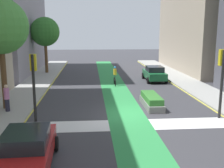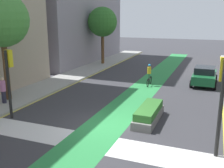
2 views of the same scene
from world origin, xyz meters
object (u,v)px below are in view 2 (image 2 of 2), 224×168
pedestrian_sidewalk_left_a (3,90)px  cyclist_in_lane (149,74)px  car_green_right_far (204,76)px  traffic_signal_near_right (223,88)px  street_tree_far (102,22)px  street_tree_near (1,20)px  median_planter (149,114)px  traffic_signal_near_left (9,71)px

pedestrian_sidewalk_left_a → cyclist_in_lane: bearing=48.1°
car_green_right_far → traffic_signal_near_right: bearing=-85.0°
traffic_signal_near_right → pedestrian_sidewalk_left_a: bearing=172.0°
traffic_signal_near_right → street_tree_far: street_tree_far is taller
street_tree_near → traffic_signal_near_right: bearing=-11.1°
traffic_signal_near_right → median_planter: traffic_signal_near_right is taller
cyclist_in_lane → median_planter: bearing=-76.5°
cyclist_in_lane → street_tree_far: bearing=134.1°
street_tree_near → median_planter: street_tree_near is taller
street_tree_near → median_planter: size_ratio=2.09×
pedestrian_sidewalk_left_a → median_planter: size_ratio=0.51×
traffic_signal_near_right → cyclist_in_lane: traffic_signal_near_right is taller
pedestrian_sidewalk_left_a → street_tree_far: bearing=90.1°
traffic_signal_near_left → street_tree_far: street_tree_far is taller
traffic_signal_near_right → median_planter: (-3.55, 2.64, -2.49)m
median_planter → street_tree_far: bearing=121.4°
car_green_right_far → street_tree_near: street_tree_near is taller
traffic_signal_near_left → median_planter: size_ratio=1.14×
traffic_signal_near_left → street_tree_far: (-2.10, 17.97, 2.29)m
pedestrian_sidewalk_left_a → traffic_signal_near_left: bearing=-36.8°
traffic_signal_near_right → cyclist_in_lane: (-5.40, 10.34, -1.92)m
cyclist_in_lane → median_planter: cyclist_in_lane is taller
street_tree_far → median_planter: 18.87m
car_green_right_far → pedestrian_sidewalk_left_a: size_ratio=2.44×
median_planter → traffic_signal_near_left: bearing=-162.5°
traffic_signal_near_right → median_planter: 5.07m
cyclist_in_lane → median_planter: 7.94m
cyclist_in_lane → traffic_signal_near_left: bearing=-119.0°
traffic_signal_near_left → median_planter: bearing=17.5°
traffic_signal_near_right → cyclist_in_lane: bearing=117.6°
cyclist_in_lane → median_planter: size_ratio=0.54×
traffic_signal_near_left → street_tree_near: bearing=135.7°
traffic_signal_near_left → median_planter: (7.43, 2.35, -2.34)m
cyclist_in_lane → street_tree_far: 11.75m
cyclist_in_lane → street_tree_far: size_ratio=0.28×
street_tree_far → pedestrian_sidewalk_left_a: bearing=-89.9°
street_tree_near → median_planter: (9.82, 0.02, -5.05)m
traffic_signal_near_right → car_green_right_far: bearing=95.0°
pedestrian_sidewalk_left_a → street_tree_near: (-0.33, 0.79, 4.41)m
cyclist_in_lane → street_tree_near: bearing=-135.9°
cyclist_in_lane → median_planter: (1.86, -7.70, -0.57)m
pedestrian_sidewalk_left_a → median_planter: bearing=4.8°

